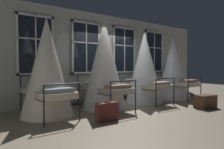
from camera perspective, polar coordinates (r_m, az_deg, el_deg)
The scene contains 10 objects.
ground at distance 7.08m, azimuth 3.44°, elevation -8.36°, with size 20.70×20.70×0.00m, color gray.
back_wall_with_windows at distance 7.91m, azimuth -1.98°, elevation 4.57°, with size 10.41×0.10×3.24m, color #B2B7AD.
window_bank at distance 7.81m, azimuth -1.49°, elevation 1.48°, with size 6.35×0.10×2.81m.
cot_first at distance 5.67m, azimuth -17.60°, elevation 1.65°, with size 1.38×2.01×2.60m.
cot_second at distance 6.37m, azimuth -2.17°, elevation 2.49°, with size 1.38×2.00×2.75m.
cot_third at distance 7.53m, azimuth 8.96°, elevation 1.77°, with size 1.38×2.00×2.57m.
cot_fourth at distance 8.81m, azimuth 16.61°, elevation 1.77°, with size 1.38×2.00×2.56m.
rug_fourth at distance 8.17m, azimuth 24.42°, elevation -7.08°, with size 0.80×0.56×0.01m, color #8E7A5B.
suitcase_dark at distance 5.02m, azimuth -1.42°, elevation -10.23°, with size 0.56×0.22×0.47m.
travel_trunk at distance 7.15m, azimuth 24.44°, elevation -6.80°, with size 0.64×0.40×0.41m, color #472D1E.
Camera 1 is at (-4.41, -5.38, 1.32)m, focal length 32.96 mm.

